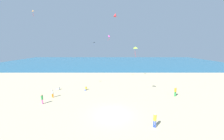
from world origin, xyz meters
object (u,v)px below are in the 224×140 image
object	(u,v)px
person_4	(155,119)
kite_magenta	(109,36)
beach_chair_far_right	(58,89)
kite_black	(94,42)
kite_lime	(135,48)
person_3	(86,89)
person_2	(52,93)
person_0	(175,91)
kite_red	(115,15)
kite_orange	(32,11)
person_1	(42,99)

from	to	relation	value
person_4	kite_magenta	distance (m)	21.61
beach_chair_far_right	kite_black	size ratio (longest dim) A/B	0.71
person_4	kite_lime	size ratio (longest dim) A/B	0.92
person_3	person_2	bearing A→B (deg)	-37.37
person_0	person_2	size ratio (longest dim) A/B	1.16
kite_magenta	kite_red	world-z (taller)	kite_red
kite_red	kite_black	world-z (taller)	kite_red
kite_orange	kite_black	xyz separation A→B (m)	(6.12, 22.22, -4.05)
kite_magenta	kite_lime	xyz separation A→B (m)	(4.48, -9.95, -2.60)
beach_chair_far_right	person_3	bearing A→B (deg)	165.47
person_0	kite_magenta	xyz separation A→B (m)	(-11.68, 9.71, 9.99)
kite_orange	person_0	bearing A→B (deg)	0.85
kite_orange	kite_red	distance (m)	15.13
person_1	person_3	distance (m)	8.24
beach_chair_far_right	kite_black	distance (m)	21.34
person_1	beach_chair_far_right	bearing A→B (deg)	-147.79
person_3	kite_red	distance (m)	16.57
person_0	kite_orange	xyz separation A→B (m)	(-23.01, -0.34, 12.88)
person_0	kite_red	size ratio (longest dim) A/B	1.32
person_1	person_2	xyz separation A→B (m)	(0.41, 2.50, -0.02)
person_1	kite_orange	world-z (taller)	kite_orange
person_0	kite_magenta	world-z (taller)	kite_magenta
person_3	person_0	bearing A→B (deg)	93.54
beach_chair_far_right	kite_orange	world-z (taller)	kite_orange
person_3	person_1	bearing A→B (deg)	-25.23
person_4	kite_lime	distance (m)	11.28
kite_red	beach_chair_far_right	bearing A→B (deg)	-159.41
person_0	kite_magenta	size ratio (longest dim) A/B	1.22
person_2	person_0	bearing A→B (deg)	-83.06
kite_magenta	kite_lime	bearing A→B (deg)	-65.78
person_0	kite_orange	size ratio (longest dim) A/B	1.90
kite_magenta	kite_red	xyz separation A→B (m)	(1.42, -2.00, 4.17)
person_1	person_4	bearing A→B (deg)	99.37
person_1	kite_lime	bearing A→B (deg)	131.14
person_0	kite_black	xyz separation A→B (m)	(-16.89, 21.88, 8.83)
person_4	person_0	bearing A→B (deg)	-1.45
person_3	kite_red	world-z (taller)	kite_red
person_1	person_4	world-z (taller)	person_4
person_0	kite_black	world-z (taller)	kite_black
person_4	kite_red	world-z (taller)	kite_red
person_0	person_1	size ratio (longest dim) A/B	1.13
kite_lime	kite_orange	xyz separation A→B (m)	(-15.81, -0.10, 5.50)
kite_magenta	kite_orange	world-z (taller)	kite_orange
kite_lime	person_4	bearing A→B (deg)	-84.64
person_1	kite_magenta	distance (m)	18.96
kite_lime	beach_chair_far_right	bearing A→B (deg)	165.81
person_4	kite_lime	bearing A→B (deg)	40.30
person_2	person_3	world-z (taller)	person_2
person_0	person_3	xyz separation A→B (m)	(-16.14, 3.25, -0.68)
person_2	kite_red	world-z (taller)	kite_red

